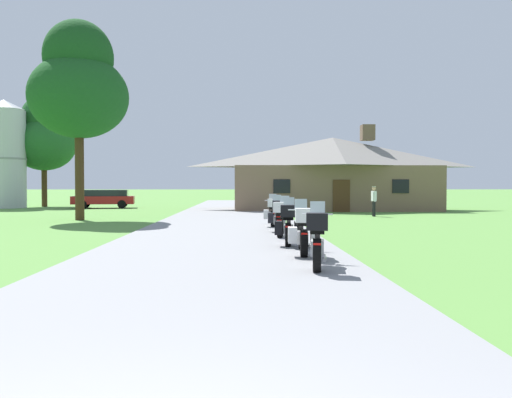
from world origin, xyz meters
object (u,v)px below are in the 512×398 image
tree_left_near (79,85)px  tree_left_far (44,137)px  motorcycle_green_fifth_in_row (278,216)px  motorcycle_orange_farthest_in_row (273,213)px  motorcycle_black_third_in_row (288,225)px  bystander_white_shirt_near_lodge (374,199)px  parked_red_suv_far_left (104,198)px  motorcycle_white_nearest_to_camera (317,239)px  motorcycle_green_second_in_row (303,231)px  metal_silo_distant (4,154)px  motorcycle_white_fourth_in_row (282,219)px

tree_left_near → tree_left_far: bearing=115.5°
motorcycle_green_fifth_in_row → motorcycle_orange_farthest_in_row: same height
motorcycle_black_third_in_row → motorcycle_green_fifth_in_row: (0.01, 4.40, 0.00)m
bystander_white_shirt_near_lodge → parked_red_suv_far_left: bystander_white_shirt_near_lodge is taller
motorcycle_white_nearest_to_camera → motorcycle_green_second_in_row: bearing=100.2°
motorcycle_white_nearest_to_camera → motorcycle_green_second_in_row: size_ratio=1.00×
motorcycle_white_nearest_to_camera → metal_silo_distant: (-19.77, 30.28, 3.56)m
motorcycle_orange_farthest_in_row → motorcycle_white_fourth_in_row: bearing=-85.7°
motorcycle_green_second_in_row → motorcycle_white_fourth_in_row: same height
motorcycle_white_nearest_to_camera → metal_silo_distant: metal_silo_distant is taller
motorcycle_green_second_in_row → metal_silo_distant: bearing=128.7°
bystander_white_shirt_near_lodge → motorcycle_green_fifth_in_row: bearing=147.8°
tree_left_far → motorcycle_white_fourth_in_row: bearing=-56.3°
metal_silo_distant → motorcycle_white_nearest_to_camera: bearing=-56.9°
motorcycle_black_third_in_row → parked_red_suv_far_left: size_ratio=0.43×
motorcycle_black_third_in_row → motorcycle_green_fifth_in_row: bearing=95.8°
motorcycle_green_second_in_row → tree_left_far: 35.88m
motorcycle_white_nearest_to_camera → motorcycle_black_third_in_row: bearing=101.7°
motorcycle_white_nearest_to_camera → motorcycle_green_second_in_row: (-0.05, 1.99, -0.01)m
motorcycle_white_fourth_in_row → tree_left_near: tree_left_near is taller
motorcycle_green_second_in_row → bystander_white_shirt_near_lodge: size_ratio=1.24×
metal_silo_distant → tree_left_near: bearing=-55.0°
tree_left_far → motorcycle_white_nearest_to_camera: bearing=-61.7°
metal_silo_distant → motorcycle_orange_farthest_in_row: bearing=-45.0°
motorcycle_orange_farthest_in_row → tree_left_far: bearing=132.1°
parked_red_suv_far_left → motorcycle_white_nearest_to_camera: bearing=-166.7°
motorcycle_white_nearest_to_camera → tree_left_near: 19.29m
motorcycle_black_third_in_row → motorcycle_white_fourth_in_row: bearing=95.6°
motorcycle_white_nearest_to_camera → tree_left_near: (-9.53, 15.64, 6.05)m
motorcycle_white_fourth_in_row → motorcycle_green_fifth_in_row: size_ratio=0.99×
motorcycle_black_third_in_row → motorcycle_orange_farthest_in_row: 6.71m
motorcycle_green_second_in_row → motorcycle_green_fifth_in_row: size_ratio=1.00×
tree_left_near → parked_red_suv_far_left: bearing=100.0°
motorcycle_green_second_in_row → motorcycle_white_fourth_in_row: bearing=95.6°
motorcycle_orange_farthest_in_row → tree_left_far: size_ratio=0.23×
motorcycle_white_nearest_to_camera → motorcycle_orange_farthest_in_row: size_ratio=1.00×
bystander_white_shirt_near_lodge → motorcycle_white_fourth_in_row: bearing=152.2°
motorcycle_white_fourth_in_row → motorcycle_green_fifth_in_row: bearing=100.4°
tree_left_near → tree_left_far: tree_left_near is taller
motorcycle_black_third_in_row → tree_left_far: size_ratio=0.23×
motorcycle_white_nearest_to_camera → motorcycle_orange_farthest_in_row: 10.76m
parked_red_suv_far_left → motorcycle_green_fifth_in_row: bearing=-159.7°
motorcycle_white_nearest_to_camera → motorcycle_black_third_in_row: size_ratio=1.00×
motorcycle_green_second_in_row → bystander_white_shirt_near_lodge: (5.93, 16.30, 0.34)m
motorcycle_black_third_in_row → tree_left_far: bearing=127.3°
motorcycle_green_second_in_row → motorcycle_green_fifth_in_row: same height
motorcycle_black_third_in_row → parked_red_suv_far_left: parked_red_suv_far_left is taller
tree_left_far → parked_red_suv_far_left: 8.15m
tree_left_far → motorcycle_green_fifth_in_row: bearing=-54.3°
motorcycle_white_fourth_in_row → bystander_white_shirt_near_lodge: bystander_white_shirt_near_lodge is taller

